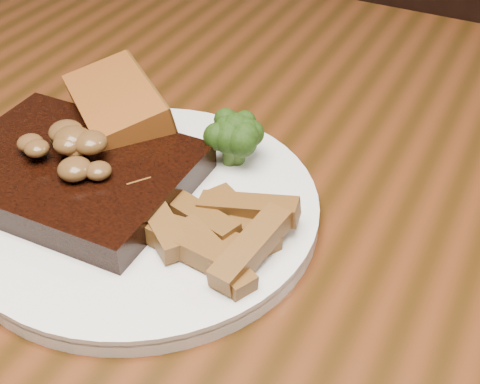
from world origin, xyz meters
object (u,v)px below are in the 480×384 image
Objects in this scene: chair_far at (426,117)px; potato_wedges at (223,228)px; dining_table at (253,290)px; steak at (72,173)px; plate at (143,210)px; garlic_bread at (119,123)px.

chair_far is 8.40× the size of potato_wedges.
steak reaches higher than dining_table.
plate is at bearing 174.76° from potato_wedges.
steak reaches higher than potato_wedges.
potato_wedges is (0.14, -0.00, -0.00)m from steak.
garlic_bread is 0.17m from potato_wedges.
plate is 0.07m from steak.
chair_far is (0.01, 0.71, -0.21)m from dining_table.
dining_table is 0.74m from chair_far.
garlic_bread is (-0.07, 0.07, 0.02)m from plate.
plate is at bearing -148.58° from dining_table.
potato_wedges is at bearing 9.85° from garlic_bread.
dining_table is 13.59× the size of garlic_bread.
steak is (-0.06, -0.01, 0.02)m from plate.
dining_table is at bearing 27.86° from garlic_bread.
garlic_bread is 1.20× the size of potato_wedges.
plate reaches higher than dining_table.
potato_wedges is at bearing -89.71° from dining_table.
garlic_bread is (-0.16, -0.68, 0.33)m from chair_far.
garlic_bread is (-0.01, 0.08, -0.00)m from steak.
dining_table is 5.71× the size of plate.
garlic_bread is at bearing 169.46° from dining_table.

